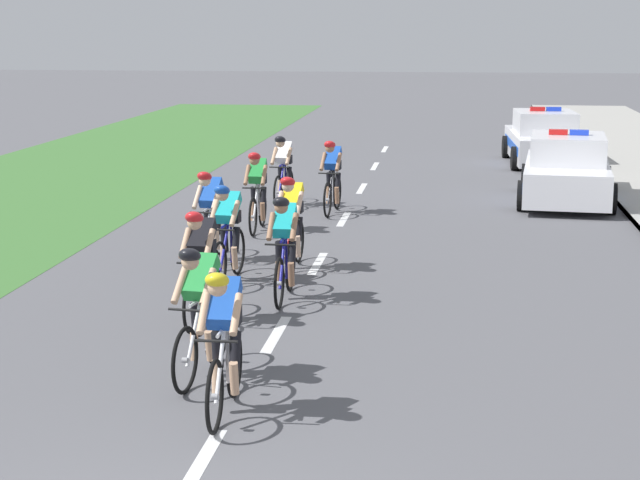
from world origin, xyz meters
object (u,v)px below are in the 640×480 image
(cyclist_second, at_px, (200,309))
(cyclist_ninth, at_px, (332,175))
(cyclist_lead, at_px, (224,339))
(cyclist_fifth, at_px, (292,221))
(cyclist_fourth, at_px, (284,246))
(cyclist_sixth, at_px, (228,231))
(police_car_nearest, at_px, (567,171))
(cyclist_seventh, at_px, (210,214))
(cyclist_tenth, at_px, (283,169))
(cyclist_eighth, at_px, (257,190))
(police_car_second, at_px, (544,140))
(cyclist_third, at_px, (201,264))

(cyclist_second, xyz_separation_m, cyclist_ninth, (0.23, 10.38, 0.00))
(cyclist_lead, relative_size, cyclist_fifth, 1.00)
(cyclist_second, height_order, cyclist_fourth, same)
(cyclist_sixth, distance_m, police_car_nearest, 9.95)
(cyclist_fifth, relative_size, police_car_nearest, 0.38)
(cyclist_seventh, bearing_deg, cyclist_fourth, -55.04)
(cyclist_fourth, distance_m, cyclist_tenth, 7.85)
(cyclist_eighth, bearing_deg, police_car_second, 59.92)
(cyclist_third, distance_m, cyclist_seventh, 3.61)
(cyclist_seventh, bearing_deg, police_car_nearest, 46.71)
(cyclist_tenth, bearing_deg, cyclist_sixth, -87.66)
(cyclist_ninth, relative_size, police_car_nearest, 0.38)
(cyclist_second, distance_m, cyclist_fourth, 3.43)
(police_car_nearest, xyz_separation_m, police_car_second, (0.00, 6.36, 0.00))
(cyclist_ninth, relative_size, police_car_second, 0.38)
(cyclist_tenth, bearing_deg, cyclist_eighth, -90.47)
(cyclist_lead, relative_size, cyclist_seventh, 1.00)
(cyclist_lead, height_order, cyclist_ninth, same)
(cyclist_fifth, relative_size, cyclist_sixth, 1.00)
(cyclist_seventh, distance_m, cyclist_eighth, 2.63)
(cyclist_seventh, relative_size, cyclist_eighth, 1.00)
(cyclist_tenth, bearing_deg, cyclist_lead, -83.40)
(cyclist_fourth, xyz_separation_m, cyclist_eighth, (-1.31, 4.89, 0.00))
(cyclist_lead, relative_size, police_car_second, 0.39)
(cyclist_lead, distance_m, cyclist_tenth, 12.27)
(cyclist_seventh, xyz_separation_m, cyclist_ninth, (1.45, 4.69, 0.00))
(cyclist_fifth, height_order, cyclist_tenth, same)
(cyclist_lead, xyz_separation_m, cyclist_sixth, (-1.13, 5.37, 0.00))
(cyclist_third, distance_m, cyclist_tenth, 9.01)
(police_car_second, bearing_deg, police_car_nearest, -90.02)
(cyclist_seventh, xyz_separation_m, police_car_second, (6.36, 13.11, -0.11))
(cyclist_third, bearing_deg, cyclist_tenth, 92.58)
(cyclist_fifth, height_order, police_car_second, police_car_second)
(cyclist_lead, xyz_separation_m, cyclist_tenth, (-1.41, 12.18, 0.00))
(cyclist_second, height_order, police_car_nearest, police_car_nearest)
(cyclist_eighth, height_order, police_car_second, police_car_second)
(cyclist_second, height_order, police_car_second, police_car_second)
(cyclist_third, bearing_deg, cyclist_lead, -72.47)
(cyclist_fifth, xyz_separation_m, police_car_second, (4.96, 13.51, -0.11))
(cyclist_seventh, relative_size, cyclist_ninth, 1.00)
(cyclist_second, relative_size, cyclist_fifth, 1.00)
(cyclist_seventh, height_order, cyclist_eighth, same)
(cyclist_fourth, distance_m, cyclist_eighth, 5.06)
(cyclist_fourth, relative_size, cyclist_fifth, 1.00)
(cyclist_ninth, distance_m, cyclist_tenth, 1.38)
(cyclist_fifth, xyz_separation_m, cyclist_tenth, (-1.10, 5.86, 0.00))
(cyclist_third, xyz_separation_m, cyclist_seventh, (-0.71, 3.54, 0.00))
(cyclist_fifth, distance_m, cyclist_ninth, 5.09)
(cyclist_lead, distance_m, cyclist_ninth, 11.41)
(cyclist_second, bearing_deg, cyclist_fourth, 83.77)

